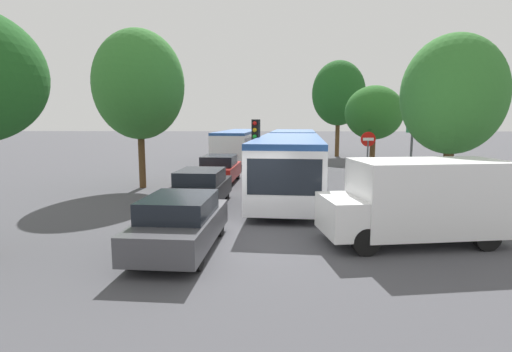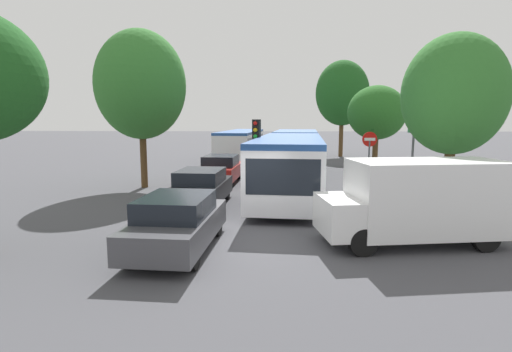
{
  "view_description": "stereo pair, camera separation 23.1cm",
  "coord_description": "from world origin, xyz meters",
  "px_view_note": "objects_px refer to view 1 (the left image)",
  "views": [
    {
      "loc": [
        0.63,
        -10.92,
        3.43
      ],
      "look_at": [
        0.2,
        4.57,
        1.2
      ],
      "focal_mm": 28.0,
      "sensor_mm": 36.0,
      "label": 1
    },
    {
      "loc": [
        0.86,
        -10.92,
        3.43
      ],
      "look_at": [
        0.2,
        4.57,
        1.2
      ],
      "focal_mm": 28.0,
      "sensor_mm": 36.0,
      "label": 2
    }
  ],
  "objects_px": {
    "city_bus_rear": "(238,143)",
    "queued_car_black": "(201,188)",
    "queued_car_graphite": "(180,223)",
    "queued_car_red": "(220,169)",
    "tree_left_mid": "(141,88)",
    "white_van": "(420,199)",
    "tree_right_mid": "(374,114)",
    "traffic_light": "(256,140)",
    "direction_sign_post": "(412,139)",
    "tree_right_near": "(453,95)",
    "tree_right_far": "(339,93)",
    "articulated_bus": "(291,155)",
    "no_entry_sign": "(368,152)"
  },
  "relations": [
    {
      "from": "traffic_light",
      "to": "tree_right_mid",
      "type": "relative_size",
      "value": 0.62
    },
    {
      "from": "city_bus_rear",
      "to": "tree_right_near",
      "type": "xyz_separation_m",
      "value": [
        9.25,
        -18.06,
        2.88
      ]
    },
    {
      "from": "tree_right_mid",
      "to": "direction_sign_post",
      "type": "bearing_deg",
      "value": -92.31
    },
    {
      "from": "traffic_light",
      "to": "tree_right_mid",
      "type": "distance_m",
      "value": 10.47
    },
    {
      "from": "queued_car_black",
      "to": "no_entry_sign",
      "type": "xyz_separation_m",
      "value": [
        7.38,
        3.71,
        1.14
      ]
    },
    {
      "from": "articulated_bus",
      "to": "queued_car_red",
      "type": "relative_size",
      "value": 4.11
    },
    {
      "from": "city_bus_rear",
      "to": "queued_car_graphite",
      "type": "relative_size",
      "value": 2.66
    },
    {
      "from": "articulated_bus",
      "to": "no_entry_sign",
      "type": "height_order",
      "value": "no_entry_sign"
    },
    {
      "from": "queued_car_graphite",
      "to": "tree_right_mid",
      "type": "relative_size",
      "value": 0.79
    },
    {
      "from": "queued_car_black",
      "to": "tree_left_mid",
      "type": "bearing_deg",
      "value": 43.51
    },
    {
      "from": "white_van",
      "to": "traffic_light",
      "type": "height_order",
      "value": "traffic_light"
    },
    {
      "from": "queued_car_black",
      "to": "tree_right_mid",
      "type": "xyz_separation_m",
      "value": [
        9.13,
        9.57,
        2.96
      ]
    },
    {
      "from": "tree_right_mid",
      "to": "traffic_light",
      "type": "bearing_deg",
      "value": -132.48
    },
    {
      "from": "queued_car_red",
      "to": "traffic_light",
      "type": "distance_m",
      "value": 4.8
    },
    {
      "from": "white_van",
      "to": "tree_right_near",
      "type": "height_order",
      "value": "tree_right_near"
    },
    {
      "from": "traffic_light",
      "to": "direction_sign_post",
      "type": "distance_m",
      "value": 6.72
    },
    {
      "from": "direction_sign_post",
      "to": "tree_right_near",
      "type": "relative_size",
      "value": 0.55
    },
    {
      "from": "traffic_light",
      "to": "tree_left_mid",
      "type": "relative_size",
      "value": 0.44
    },
    {
      "from": "traffic_light",
      "to": "tree_right_far",
      "type": "height_order",
      "value": "tree_right_far"
    },
    {
      "from": "queued_car_red",
      "to": "no_entry_sign",
      "type": "xyz_separation_m",
      "value": [
        7.34,
        -2.15,
        1.13
      ]
    },
    {
      "from": "tree_right_far",
      "to": "queued_car_black",
      "type": "bearing_deg",
      "value": -112.86
    },
    {
      "from": "city_bus_rear",
      "to": "direction_sign_post",
      "type": "bearing_deg",
      "value": -147.27
    },
    {
      "from": "queued_car_red",
      "to": "direction_sign_post",
      "type": "distance_m",
      "value": 9.76
    },
    {
      "from": "articulated_bus",
      "to": "tree_right_mid",
      "type": "distance_m",
      "value": 6.84
    },
    {
      "from": "articulated_bus",
      "to": "city_bus_rear",
      "type": "height_order",
      "value": "articulated_bus"
    },
    {
      "from": "queued_car_graphite",
      "to": "direction_sign_post",
      "type": "distance_m",
      "value": 11.35
    },
    {
      "from": "tree_right_near",
      "to": "traffic_light",
      "type": "bearing_deg",
      "value": 164.07
    },
    {
      "from": "no_entry_sign",
      "to": "direction_sign_post",
      "type": "bearing_deg",
      "value": 40.12
    },
    {
      "from": "traffic_light",
      "to": "no_entry_sign",
      "type": "xyz_separation_m",
      "value": [
        5.28,
        1.81,
        -0.62
      ]
    },
    {
      "from": "queued_car_graphite",
      "to": "tree_right_far",
      "type": "relative_size",
      "value": 0.5
    },
    {
      "from": "traffic_light",
      "to": "queued_car_red",
      "type": "bearing_deg",
      "value": -134.39
    },
    {
      "from": "city_bus_rear",
      "to": "white_van",
      "type": "height_order",
      "value": "city_bus_rear"
    },
    {
      "from": "queued_car_graphite",
      "to": "tree_left_mid",
      "type": "xyz_separation_m",
      "value": [
        -3.91,
        9.6,
        4.18
      ]
    },
    {
      "from": "articulated_bus",
      "to": "queued_car_black",
      "type": "xyz_separation_m",
      "value": [
        -3.88,
        -5.77,
        -0.78
      ]
    },
    {
      "from": "articulated_bus",
      "to": "no_entry_sign",
      "type": "distance_m",
      "value": 4.08
    },
    {
      "from": "no_entry_sign",
      "to": "tree_right_mid",
      "type": "bearing_deg",
      "value": 163.43
    },
    {
      "from": "city_bus_rear",
      "to": "queued_car_black",
      "type": "xyz_separation_m",
      "value": [
        -0.19,
        -17.87,
        -0.67
      ]
    },
    {
      "from": "white_van",
      "to": "city_bus_rear",
      "type": "bearing_deg",
      "value": -81.92
    },
    {
      "from": "queued_car_graphite",
      "to": "white_van",
      "type": "bearing_deg",
      "value": -78.94
    },
    {
      "from": "tree_right_near",
      "to": "tree_right_mid",
      "type": "distance_m",
      "value": 9.79
    },
    {
      "from": "queued_car_red",
      "to": "white_van",
      "type": "xyz_separation_m",
      "value": [
        6.77,
        -10.34,
        0.49
      ]
    },
    {
      "from": "queued_car_red",
      "to": "no_entry_sign",
      "type": "bearing_deg",
      "value": -102.79
    },
    {
      "from": "no_entry_sign",
      "to": "tree_right_far",
      "type": "relative_size",
      "value": 0.33
    },
    {
      "from": "queued_car_black",
      "to": "tree_left_mid",
      "type": "relative_size",
      "value": 0.56
    },
    {
      "from": "articulated_bus",
      "to": "queued_car_black",
      "type": "height_order",
      "value": "articulated_bus"
    },
    {
      "from": "white_van",
      "to": "tree_right_far",
      "type": "height_order",
      "value": "tree_right_far"
    },
    {
      "from": "queued_car_black",
      "to": "tree_right_near",
      "type": "bearing_deg",
      "value": -87.62
    },
    {
      "from": "queued_car_graphite",
      "to": "traffic_light",
      "type": "relative_size",
      "value": 1.27
    },
    {
      "from": "city_bus_rear",
      "to": "queued_car_red",
      "type": "distance_m",
      "value": 12.03
    },
    {
      "from": "white_van",
      "to": "direction_sign_post",
      "type": "distance_m",
      "value": 6.91
    }
  ]
}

